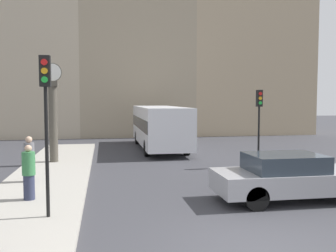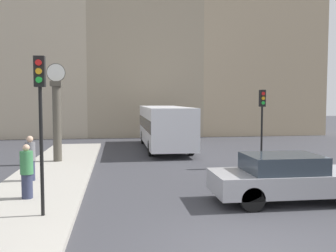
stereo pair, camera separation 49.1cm
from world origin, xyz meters
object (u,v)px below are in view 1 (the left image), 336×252
Objects in this scene: sedan_car at (288,177)px; pedestrian_green_hoodie at (29,173)px; pedestrian_grey_jacket at (29,159)px; traffic_light_far at (259,112)px; traffic_light_near at (46,103)px; bus_distant at (159,125)px; street_clock at (53,115)px.

pedestrian_green_hoodie reaches higher than sedan_car.
pedestrian_grey_jacket is at bearing 100.19° from pedestrian_green_hoodie.
pedestrian_green_hoodie is (-9.17, -4.74, -1.58)m from traffic_light_far.
pedestrian_grey_jacket is at bearing 157.41° from sedan_car.
traffic_light_near is 2.83m from pedestrian_green_hoodie.
traffic_light_far is at bearing -62.97° from bus_distant.
sedan_car is 6.07m from traffic_light_far.
traffic_light_near is (-4.83, -13.52, 1.49)m from bus_distant.
street_clock reaches higher than traffic_light_far.
street_clock reaches higher than traffic_light_near.
traffic_light_near reaches higher than sedan_car.
pedestrian_grey_jacket reaches higher than pedestrian_green_hoodie.
street_clock is 2.87× the size of pedestrian_green_hoodie.
traffic_light_near reaches higher than pedestrian_grey_jacket.
sedan_car is 2.84× the size of pedestrian_green_hoodie.
bus_distant is (-2.11, 12.60, 0.79)m from sedan_car.
pedestrian_green_hoodie is 2.58m from pedestrian_grey_jacket.
pedestrian_green_hoodie is at bearing 113.68° from traffic_light_near.
bus_distant is at bearing 99.50° from sedan_car.
sedan_car is 7.35m from traffic_light_near.
traffic_light_far reaches higher than pedestrian_grey_jacket.
bus_distant is 7.91m from traffic_light_far.
pedestrian_green_hoodie is at bearing -115.54° from bus_distant.
pedestrian_green_hoodie is at bearing 173.63° from sedan_car.
bus_distant is 2.32× the size of traffic_light_near.
pedestrian_grey_jacket is at bearing -167.10° from traffic_light_far.
traffic_light_far is 2.18× the size of pedestrian_green_hoodie.
traffic_light_near reaches higher than bus_distant.
bus_distant reaches higher than sedan_car.
bus_distant is 2.63× the size of traffic_light_far.
traffic_light_far is (3.57, -6.99, 1.02)m from bus_distant.
traffic_light_far is 0.76× the size of street_clock.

